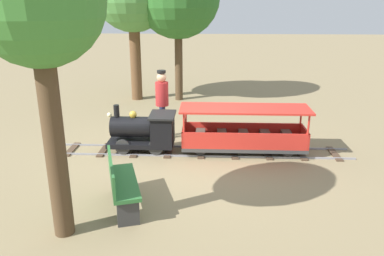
{
  "coord_description": "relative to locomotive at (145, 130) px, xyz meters",
  "views": [
    {
      "loc": [
        -7.75,
        -0.49,
        3.15
      ],
      "look_at": [
        0.0,
        -0.14,
        0.55
      ],
      "focal_mm": 36.06,
      "sensor_mm": 36.0,
      "label": 1
    }
  ],
  "objects": [
    {
      "name": "ground_plane",
      "position": [
        0.0,
        -0.86,
        -0.48
      ],
      "size": [
        60.0,
        60.0,
        0.0
      ],
      "primitive_type": "plane",
      "color": "#8C7A56"
    },
    {
      "name": "conductor_person",
      "position": [
        0.88,
        -0.27,
        0.47
      ],
      "size": [
        0.3,
        0.3,
        1.62
      ],
      "color": "#282D47",
      "rests_on": "ground_plane"
    },
    {
      "name": "park_bench",
      "position": [
        -2.35,
        0.02,
        -0.07
      ],
      "size": [
        1.36,
        0.76,
        0.82
      ],
      "color": "#2D6B33",
      "rests_on": "ground_plane"
    },
    {
      "name": "passenger_car",
      "position": [
        0.0,
        -2.1,
        -0.06
      ],
      "size": [
        0.84,
        2.7,
        0.97
      ],
      "color": "#3F3F3F",
      "rests_on": "ground_plane"
    },
    {
      "name": "locomotive",
      "position": [
        0.0,
        0.0,
        0.0
      ],
      "size": [
        0.74,
        1.45,
        1.0
      ],
      "color": "black",
      "rests_on": "ground_plane"
    },
    {
      "name": "oak_tree_near",
      "position": [
        -3.11,
        0.67,
        2.58
      ],
      "size": [
        1.61,
        1.61,
        3.95
      ],
      "color": "#4C3823",
      "rests_on": "ground_plane"
    },
    {
      "name": "track",
      "position": [
        0.0,
        -1.2,
        -0.46
      ],
      "size": [
        0.78,
        6.4,
        0.04
      ],
      "color": "gray",
      "rests_on": "ground_plane"
    }
  ]
}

